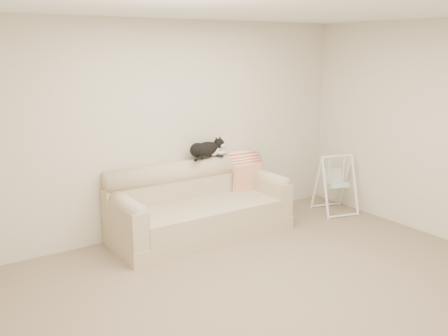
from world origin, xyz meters
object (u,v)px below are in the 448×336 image
remote_a (205,157)px  remote_b (217,156)px  sofa (198,207)px  tuxedo_cat (206,149)px  baby_swing (335,183)px

remote_a → remote_b: size_ratio=1.16×
sofa → tuxedo_cat: size_ratio=3.64×
tuxedo_cat → remote_a: bearing=-161.8°
sofa → baby_swing: bearing=-8.7°
remote_a → tuxedo_cat: 0.11m
sofa → remote_a: bearing=42.0°
remote_a → baby_swing: remote_a is taller
remote_b → tuxedo_cat: tuxedo_cat is taller
remote_a → remote_b: 0.19m
tuxedo_cat → baby_swing: size_ratio=0.73×
remote_b → baby_swing: 1.79m
baby_swing → remote_a: bearing=163.4°
remote_b → tuxedo_cat: 0.19m
remote_b → remote_a: bearing=-177.8°
sofa → baby_swing: 2.09m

